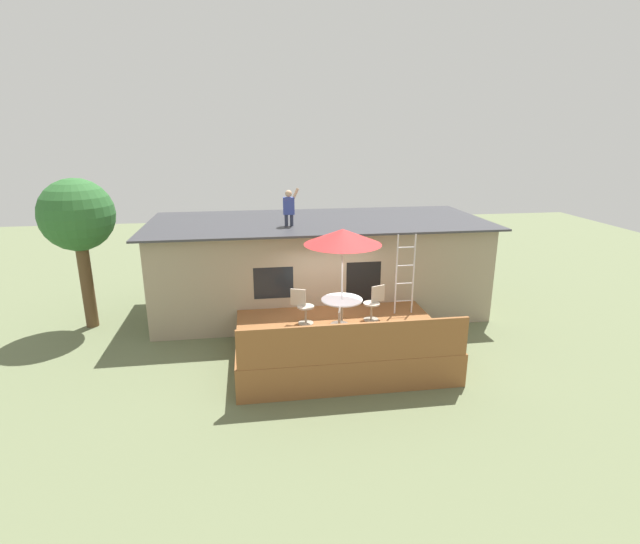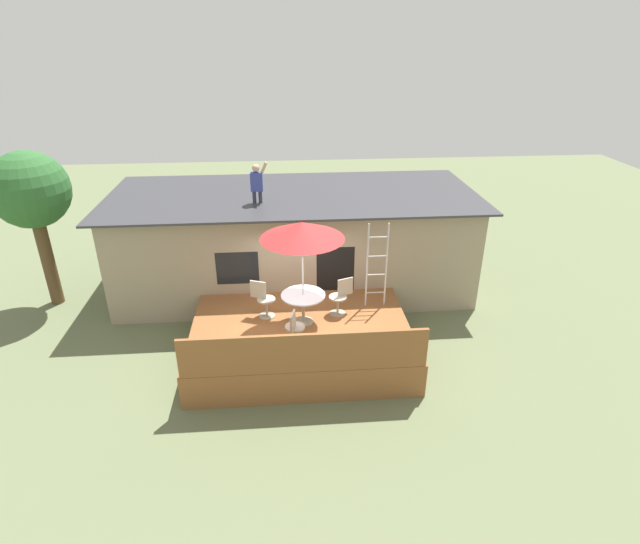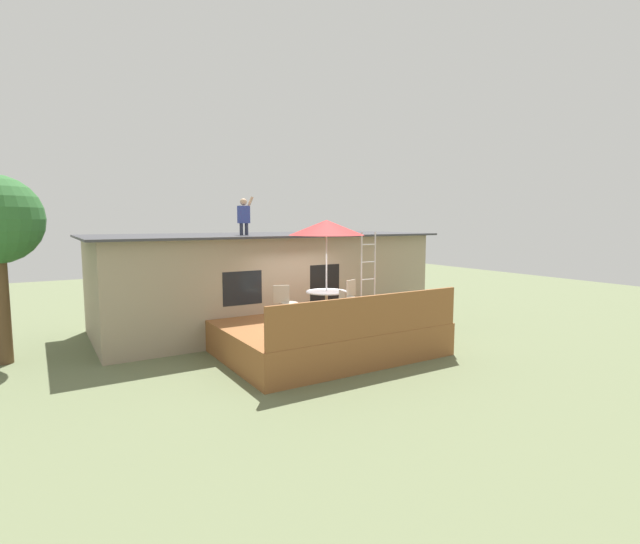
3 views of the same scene
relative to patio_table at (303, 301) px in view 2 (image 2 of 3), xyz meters
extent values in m
plane|color=#66704C|center=(-0.08, -0.03, -1.39)|extent=(40.00, 40.00, 0.00)
cube|color=gray|center=(-0.08, 3.57, 0.04)|extent=(10.00, 4.00, 2.85)
cube|color=#38383D|center=(-0.08, 3.57, 1.49)|extent=(10.50, 4.50, 0.06)
cube|color=black|center=(-1.63, 1.58, 0.16)|extent=(1.10, 0.03, 0.90)
cube|color=black|center=(0.94, 1.58, -0.34)|extent=(1.00, 0.03, 2.00)
cube|color=brown|center=(-0.08, -0.03, -0.99)|extent=(5.15, 3.91, 0.80)
cube|color=brown|center=(-0.08, -1.93, -0.14)|extent=(5.05, 0.08, 0.90)
cylinder|color=#A59E8C|center=(0.00, 0.00, -0.57)|extent=(0.48, 0.48, 0.03)
cylinder|color=#A59E8C|center=(0.00, 0.00, -0.22)|extent=(0.07, 0.07, 0.71)
cylinder|color=silver|center=(0.00, 0.00, 0.14)|extent=(1.04, 1.04, 0.03)
cylinder|color=silver|center=(0.00, 0.00, 0.61)|extent=(0.04, 0.04, 2.40)
cone|color=red|center=(0.00, 0.00, 1.76)|extent=(1.90, 1.90, 0.38)
cylinder|color=silver|center=(1.62, 0.70, 0.51)|extent=(0.04, 0.04, 2.20)
cylinder|color=silver|center=(2.10, 0.70, 0.51)|extent=(0.04, 0.04, 2.20)
cylinder|color=silver|center=(1.86, 0.70, -0.24)|extent=(0.48, 0.03, 0.03)
cylinder|color=silver|center=(1.86, 0.70, 0.26)|extent=(0.48, 0.03, 0.03)
cylinder|color=silver|center=(1.86, 0.70, 0.76)|extent=(0.48, 0.03, 0.03)
cylinder|color=silver|center=(1.86, 0.70, 1.26)|extent=(0.48, 0.03, 0.03)
cylinder|color=#33384C|center=(-1.14, 2.78, 1.69)|extent=(0.10, 0.10, 0.34)
cylinder|color=#33384C|center=(-0.98, 2.78, 1.69)|extent=(0.10, 0.10, 0.34)
cube|color=#384799|center=(-1.06, 2.78, 2.11)|extent=(0.32, 0.20, 0.50)
sphere|color=tan|center=(-1.06, 2.78, 2.47)|extent=(0.20, 0.20, 0.20)
cylinder|color=tan|center=(-0.88, 2.78, 2.41)|extent=(0.26, 0.08, 0.44)
cylinder|color=#A59E8C|center=(-0.88, 0.35, -0.58)|extent=(0.40, 0.40, 0.02)
cylinder|color=#A59E8C|center=(-0.88, 0.35, -0.36)|extent=(0.06, 0.06, 0.44)
cylinder|color=#A59E8C|center=(-0.88, 0.35, -0.13)|extent=(0.44, 0.44, 0.04)
cube|color=#A59E8C|center=(-1.06, 0.43, 0.11)|extent=(0.39, 0.19, 0.44)
cylinder|color=#A59E8C|center=(0.86, 0.33, -0.58)|extent=(0.40, 0.40, 0.02)
cylinder|color=#A59E8C|center=(0.86, 0.33, -0.36)|extent=(0.06, 0.06, 0.44)
cylinder|color=#A59E8C|center=(0.86, 0.33, -0.13)|extent=(0.44, 0.44, 0.04)
cube|color=#A59E8C|center=(1.05, 0.40, 0.11)|extent=(0.39, 0.18, 0.44)
cylinder|color=#A59E8C|center=(-0.23, -0.95, -0.58)|extent=(0.40, 0.40, 0.02)
cylinder|color=#A59E8C|center=(-0.23, -0.95, -0.36)|extent=(0.06, 0.06, 0.44)
cylinder|color=#A59E8C|center=(-0.23, -0.95, -0.13)|extent=(0.44, 0.44, 0.04)
cube|color=#A59E8C|center=(-0.28, -1.14, 0.11)|extent=(0.13, 0.40, 0.44)
cylinder|color=brown|center=(-6.99, 3.01, 0.09)|extent=(0.35, 0.35, 2.94)
sphere|color=#2D662D|center=(-6.99, 3.01, 1.97)|extent=(2.04, 2.04, 2.04)
camera|label=1|loc=(-2.20, -10.99, 4.21)|focal=26.61mm
camera|label=2|loc=(-0.45, -10.32, 5.74)|focal=28.20mm
camera|label=3|loc=(-6.25, -9.91, 1.92)|focal=26.26mm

